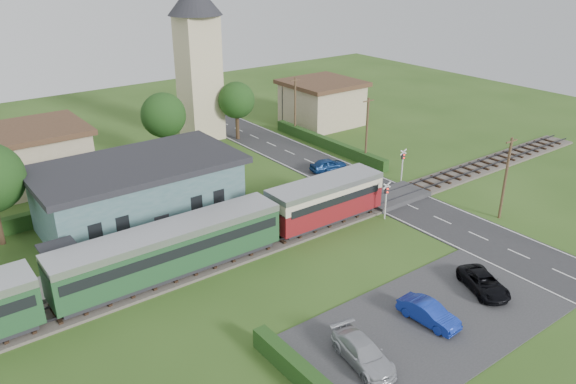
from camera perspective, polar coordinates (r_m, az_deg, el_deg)
ground at (r=43.65m, az=3.51°, el=-4.77°), size 120.00×120.00×0.00m
railway_track at (r=44.96m, az=1.87°, el=-3.69°), size 76.00×3.20×0.49m
road at (r=50.07m, az=12.31°, el=-1.39°), size 6.00×70.00×0.05m
car_park at (r=35.72m, az=14.38°, el=-12.58°), size 17.00×9.00×0.08m
crossing_deck at (r=51.18m, az=10.66°, el=-0.44°), size 6.20×3.40×0.45m
platform at (r=42.70m, az=-11.48°, el=-5.58°), size 30.00×3.00×0.45m
equipment_hut at (r=39.81m, az=-22.07°, el=-6.74°), size 2.30×2.30×2.55m
station_building at (r=46.47m, az=-14.87°, el=-0.05°), size 16.00×9.00×5.30m
train at (r=37.60m, az=-16.23°, el=-6.95°), size 43.20×2.90×3.40m
church_tower at (r=65.41m, az=-9.18°, el=14.04°), size 6.00×6.00×17.60m
house_west at (r=57.87m, az=-24.90°, el=3.29°), size 10.80×8.80×5.50m
house_east at (r=71.95m, az=3.46°, el=9.09°), size 8.80×8.80×5.50m
hedge_carpark at (r=29.90m, az=2.14°, el=-18.60°), size 0.80×9.00×1.20m
hedge_roadside at (r=63.12m, az=4.05°, el=4.92°), size 0.80×18.00×1.20m
hedge_station at (r=51.17m, az=-16.61°, el=-0.54°), size 22.00×0.80×1.30m
tree_b at (r=59.12m, az=-12.54°, el=7.61°), size 4.60×4.60×7.34m
tree_c at (r=65.43m, az=-5.26°, el=9.25°), size 4.20×4.20×6.78m
utility_pole_b at (r=48.69m, az=21.23°, el=1.38°), size 1.40×0.22×7.00m
utility_pole_c at (r=58.02m, az=8.01°, el=6.21°), size 1.40×0.22×7.00m
utility_pole_d at (r=66.70m, az=0.73°, el=8.71°), size 1.40×0.22×7.00m
crossing_signal_near at (r=46.48m, az=9.95°, el=-0.33°), size 0.84×0.28×3.28m
crossing_signal_far at (r=54.45m, az=11.58°, el=3.14°), size 0.84×0.28×3.28m
streetlamp_east at (r=71.77m, az=-0.58°, el=9.30°), size 0.30×0.30×5.15m
car_on_road at (r=56.56m, az=4.12°, el=2.78°), size 4.00×2.13×1.29m
car_park_blue at (r=35.16m, az=14.09°, el=-11.83°), size 1.63×3.98×1.28m
car_park_silver at (r=31.54m, az=7.63°, el=-15.87°), size 2.54×4.74×1.31m
car_park_dark at (r=39.11m, az=19.26°, el=-8.70°), size 3.44×4.63×1.17m
pedestrian_near at (r=45.10m, az=-2.28°, el=-1.93°), size 0.63×0.43×1.68m
pedestrian_far at (r=40.09m, az=-18.68°, el=-6.78°), size 0.83×0.94×1.63m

